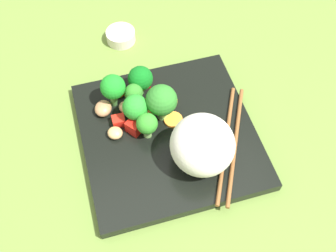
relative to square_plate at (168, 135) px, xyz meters
The scene contains 22 objects.
ground_plane 1.94cm from the square_plate, ahead, with size 110.00×110.00×2.00cm, color olive.
square_plate is the anchor object (origin of this frame).
rice_mound 9.18cm from the square_plate, 65.14° to the right, with size 9.95×9.79×9.19cm, color white.
broccoli_floret_0 9.01cm from the square_plate, 116.19° to the left, with size 3.16×3.16×4.85cm.
broccoli_floret_1 12.12cm from the square_plate, 128.18° to the left, with size 4.22×4.22×6.74cm.
broccoli_floret_2 10.71cm from the square_plate, 99.98° to the left, with size 4.32×4.32×5.76cm.
broccoli_floret_3 7.41cm from the square_plate, 136.70° to the left, with size 4.24×4.24×5.82cm.
broccoli_floret_4 5.23cm from the square_plate, 168.56° to the left, with size 3.50×3.50×4.99cm.
broccoli_floret_5 6.28cm from the square_plate, 92.61° to the left, with size 5.20×5.20×7.12cm.
carrot_slice_0 7.51cm from the square_plate, 80.52° to the left, with size 2.27×2.27×0.63cm, color orange.
carrot_slice_1 12.19cm from the square_plate, 117.11° to the left, with size 2.54×2.54×0.68cm, color orange.
carrot_slice_2 2.71cm from the square_plate, 50.97° to the left, with size 3.17×3.17×0.45cm, color orange.
carrot_slice_3 6.22cm from the square_plate, 106.50° to the left, with size 3.16×3.16×0.68cm, color orange.
carrot_slice_4 6.37cm from the square_plate, 65.22° to the left, with size 2.01×2.01×0.65cm, color orange.
pepper_chunk_0 11.24cm from the square_plate, 93.37° to the left, with size 2.18×2.02×2.14cm, color red.
pepper_chunk_1 8.64cm from the square_plate, 149.26° to the left, with size 2.10×1.80×1.58cm, color red.
pepper_chunk_2 5.80cm from the square_plate, 154.68° to the left, with size 2.85×2.36×2.34cm, color red.
chicken_piece_0 8.55cm from the square_plate, 130.69° to the left, with size 2.59×2.12×2.06cm, color tan.
chicken_piece_1 8.92cm from the square_plate, 165.58° to the left, with size 2.50×2.35×1.63cm, color tan.
chicken_piece_2 11.95cm from the square_plate, 140.56° to the left, with size 3.26×2.86×1.97cm, color tan.
chopstick_pair 10.45cm from the square_plate, 32.18° to the right, with size 13.22×20.49×0.66cm.
sauce_cup 25.00cm from the square_plate, 93.04° to the left, with size 5.74×5.74×2.26cm, color silver.
Camera 1 is at (-11.84, -33.77, 58.11)cm, focal length 42.92 mm.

